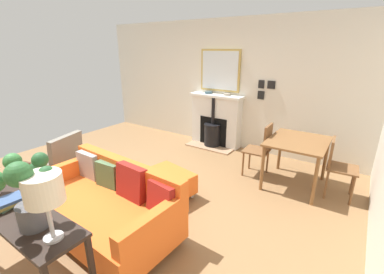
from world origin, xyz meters
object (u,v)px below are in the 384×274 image
(dining_chair_near_fireplace, at_px, (262,147))
(book_stack, at_px, (7,202))
(potted_plant, at_px, (23,189))
(dining_table, at_px, (297,146))
(mantel_bowl_near, at_px, (208,92))
(table_lamp_far_end, at_px, (44,191))
(console_table, at_px, (21,222))
(sofa, at_px, (106,205))
(dining_chair_by_back_wall, at_px, (337,163))
(mantel_bowl_far, at_px, (227,94))
(fireplace, at_px, (215,123))
(ottoman, at_px, (168,182))
(armchair_accent, at_px, (60,158))

(dining_chair_near_fireplace, bearing_deg, book_stack, -20.14)
(potted_plant, distance_m, dining_table, 3.51)
(mantel_bowl_near, distance_m, table_lamp_far_end, 4.29)
(potted_plant, relative_size, dining_table, 0.64)
(console_table, distance_m, dining_table, 3.57)
(sofa, relative_size, dining_table, 1.89)
(mantel_bowl_near, distance_m, book_stack, 4.18)
(book_stack, height_order, dining_chair_by_back_wall, dining_chair_by_back_wall)
(book_stack, xyz_separation_m, dining_chair_near_fireplace, (-3.23, 1.18, -0.24))
(table_lamp_far_end, xyz_separation_m, dining_chair_near_fireplace, (-3.23, 0.45, -0.61))
(mantel_bowl_far, distance_m, dining_table, 1.98)
(fireplace, xyz_separation_m, ottoman, (2.26, 0.49, -0.27))
(sofa, distance_m, dining_table, 2.84)
(console_table, relative_size, potted_plant, 2.32)
(fireplace, xyz_separation_m, mantel_bowl_near, (-0.04, -0.22, 0.65))
(fireplace, xyz_separation_m, dining_chair_near_fireplace, (0.87, 1.37, 0.03))
(sofa, bearing_deg, dining_chair_by_back_wall, 138.46)
(fireplace, height_order, mantel_bowl_far, mantel_bowl_far)
(sofa, distance_m, console_table, 0.91)
(potted_plant, bearing_deg, sofa, -160.85)
(dining_chair_near_fireplace, bearing_deg, ottoman, -32.25)
(mantel_bowl_far, xyz_separation_m, sofa, (3.28, 0.15, -0.81))
(console_table, height_order, table_lamp_far_end, table_lamp_far_end)
(console_table, bearing_deg, ottoman, 176.30)
(table_lamp_far_end, xyz_separation_m, dining_table, (-3.22, 0.99, -0.49))
(console_table, relative_size, dining_chair_near_fireplace, 1.61)
(mantel_bowl_near, relative_size, mantel_bowl_far, 1.19)
(ottoman, xyz_separation_m, dining_table, (-1.38, 1.42, 0.42))
(sofa, relative_size, table_lamp_far_end, 3.53)
(dining_chair_by_back_wall, bearing_deg, mantel_bowl_near, -108.97)
(sofa, height_order, dining_table, sofa)
(sofa, bearing_deg, console_table, -0.28)
(mantel_bowl_near, height_order, dining_chair_near_fireplace, mantel_bowl_near)
(console_table, distance_m, book_stack, 0.23)
(dining_chair_near_fireplace, bearing_deg, mantel_bowl_far, -128.82)
(fireplace, height_order, ottoman, fireplace)
(mantel_bowl_near, bearing_deg, dining_table, 66.69)
(potted_plant, bearing_deg, mantel_bowl_far, -173.74)
(console_table, xyz_separation_m, dining_table, (-3.22, 1.54, 0.01))
(armchair_accent, bearing_deg, dining_table, 124.66)
(dining_table, bearing_deg, mantel_bowl_far, -118.60)
(mantel_bowl_far, xyz_separation_m, dining_table, (0.92, 1.69, -0.50))
(book_stack, height_order, dining_table, book_stack)
(ottoman, relative_size, table_lamp_far_end, 1.49)
(dining_table, bearing_deg, armchair_accent, -55.34)
(mantel_bowl_far, height_order, sofa, mantel_bowl_far)
(mantel_bowl_far, bearing_deg, armchair_accent, -23.55)
(mantel_bowl_far, distance_m, armchair_accent, 3.32)
(potted_plant, height_order, dining_chair_by_back_wall, potted_plant)
(console_table, bearing_deg, fireplace, -174.77)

